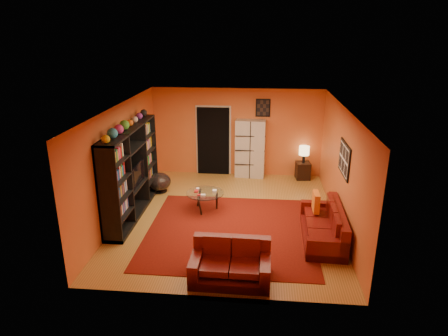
# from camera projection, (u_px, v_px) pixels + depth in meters

# --- Properties ---
(floor) EXTENTS (6.00, 6.00, 0.00)m
(floor) POSITION_uv_depth(u_px,v_px,m) (228.00, 217.00, 9.43)
(floor) COLOR olive
(floor) RESTS_ON ground
(ceiling) EXTENTS (6.00, 6.00, 0.00)m
(ceiling) POSITION_uv_depth(u_px,v_px,m) (229.00, 107.00, 8.58)
(ceiling) COLOR white
(ceiling) RESTS_ON wall_back
(wall_back) EXTENTS (6.00, 0.00, 6.00)m
(wall_back) POSITION_uv_depth(u_px,v_px,m) (237.00, 132.00, 11.82)
(wall_back) COLOR #D0612D
(wall_back) RESTS_ON floor
(wall_front) EXTENTS (6.00, 0.00, 6.00)m
(wall_front) POSITION_uv_depth(u_px,v_px,m) (213.00, 226.00, 6.18)
(wall_front) COLOR #D0612D
(wall_front) RESTS_ON floor
(wall_left) EXTENTS (0.00, 6.00, 6.00)m
(wall_left) POSITION_uv_depth(u_px,v_px,m) (121.00, 161.00, 9.22)
(wall_left) COLOR #D0612D
(wall_left) RESTS_ON floor
(wall_right) EXTENTS (0.00, 6.00, 6.00)m
(wall_right) POSITION_uv_depth(u_px,v_px,m) (341.00, 168.00, 8.78)
(wall_right) COLOR #D0612D
(wall_right) RESTS_ON floor
(rug) EXTENTS (3.60, 3.60, 0.01)m
(rug) POSITION_uv_depth(u_px,v_px,m) (230.00, 231.00, 8.76)
(rug) COLOR #540F09
(rug) RESTS_ON floor
(doorway) EXTENTS (0.95, 0.10, 2.04)m
(doorway) POSITION_uv_depth(u_px,v_px,m) (213.00, 141.00, 11.94)
(doorway) COLOR black
(doorway) RESTS_ON floor
(wall_art_right) EXTENTS (0.03, 1.00, 0.70)m
(wall_art_right) POSITION_uv_depth(u_px,v_px,m) (344.00, 159.00, 8.40)
(wall_art_right) COLOR black
(wall_art_right) RESTS_ON wall_right
(wall_art_back) EXTENTS (0.42, 0.03, 0.52)m
(wall_art_back) POSITION_uv_depth(u_px,v_px,m) (263.00, 108.00, 11.49)
(wall_art_back) COLOR black
(wall_art_back) RESTS_ON wall_back
(entertainment_unit) EXTENTS (0.45, 3.00, 2.10)m
(entertainment_unit) POSITION_uv_depth(u_px,v_px,m) (131.00, 172.00, 9.29)
(entertainment_unit) COLOR black
(entertainment_unit) RESTS_ON floor
(tv) EXTENTS (0.87, 0.11, 0.50)m
(tv) POSITION_uv_depth(u_px,v_px,m) (134.00, 174.00, 9.35)
(tv) COLOR black
(tv) RESTS_ON entertainment_unit
(sofa) EXTENTS (0.85, 1.96, 0.85)m
(sofa) POSITION_uv_depth(u_px,v_px,m) (326.00, 226.00, 8.34)
(sofa) COLOR #540C0B
(sofa) RESTS_ON rug
(loveseat) EXTENTS (1.40, 0.85, 0.85)m
(loveseat) POSITION_uv_depth(u_px,v_px,m) (231.00, 263.00, 7.04)
(loveseat) COLOR #540C0B
(loveseat) RESTS_ON rug
(throw_pillow) EXTENTS (0.12, 0.42, 0.42)m
(throw_pillow) POSITION_uv_depth(u_px,v_px,m) (316.00, 202.00, 8.70)
(throw_pillow) COLOR orange
(throw_pillow) RESTS_ON sofa
(coffee_table) EXTENTS (0.91, 0.91, 0.46)m
(coffee_table) POSITION_uv_depth(u_px,v_px,m) (205.00, 194.00, 9.63)
(coffee_table) COLOR silver
(coffee_table) RESTS_ON floor
(storage_cabinet) EXTENTS (0.89, 0.45, 1.72)m
(storage_cabinet) POSITION_uv_depth(u_px,v_px,m) (250.00, 149.00, 11.74)
(storage_cabinet) COLOR beige
(storage_cabinet) RESTS_ON floor
(bowl_chair) EXTENTS (0.65, 0.65, 0.53)m
(bowl_chair) POSITION_uv_depth(u_px,v_px,m) (159.00, 182.00, 10.80)
(bowl_chair) COLOR black
(bowl_chair) RESTS_ON floor
(side_table) EXTENTS (0.44, 0.44, 0.50)m
(side_table) POSITION_uv_depth(u_px,v_px,m) (303.00, 171.00, 11.76)
(side_table) COLOR black
(side_table) RESTS_ON floor
(table_lamp) EXTENTS (0.30, 0.30, 0.49)m
(table_lamp) POSITION_uv_depth(u_px,v_px,m) (304.00, 151.00, 11.56)
(table_lamp) COLOR black
(table_lamp) RESTS_ON side_table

